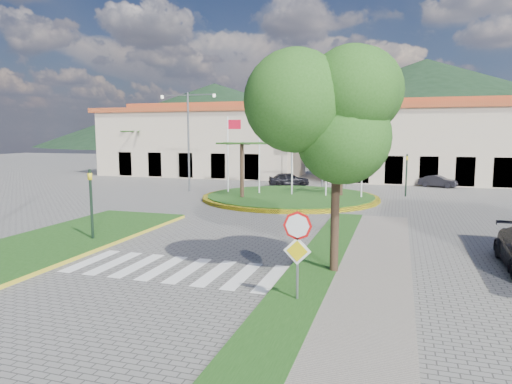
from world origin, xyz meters
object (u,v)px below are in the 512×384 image
(deciduous_tree, at_px, (337,120))
(white_van, at_px, (241,172))
(stop_sign, at_px, (297,242))
(roundabout_island, at_px, (290,197))
(car_dark_a, at_px, (289,179))
(car_dark_b, at_px, (438,181))

(deciduous_tree, xyz_separation_m, white_van, (-14.51, 31.96, -4.65))
(stop_sign, bearing_deg, roundabout_island, 103.73)
(white_van, bearing_deg, stop_sign, -136.86)
(white_van, height_order, car_dark_a, car_dark_a)
(roundabout_island, xyz_separation_m, stop_sign, (4.90, -20.04, 1.62))
(car_dark_b, bearing_deg, roundabout_island, 152.01)
(roundabout_island, bearing_deg, white_van, 121.09)
(white_van, relative_size, car_dark_b, 1.18)
(roundabout_island, xyz_separation_m, deciduous_tree, (5.50, -17.00, 5.01))
(deciduous_tree, height_order, car_dark_a, deciduous_tree)
(roundabout_island, relative_size, car_dark_b, 3.97)
(stop_sign, bearing_deg, deciduous_tree, 78.82)
(stop_sign, xyz_separation_m, car_dark_b, (5.89, 31.15, -1.26))
(deciduous_tree, distance_m, car_dark_a, 26.49)
(roundabout_island, relative_size, white_van, 3.36)
(deciduous_tree, height_order, white_van, deciduous_tree)
(deciduous_tree, bearing_deg, white_van, 114.43)
(car_dark_a, xyz_separation_m, car_dark_b, (12.79, 3.11, -0.10))
(roundabout_island, height_order, car_dark_a, roundabout_island)
(white_van, distance_m, car_dark_b, 20.17)
(roundabout_island, bearing_deg, car_dark_a, 104.05)
(roundabout_island, xyz_separation_m, car_dark_b, (10.78, 11.12, 0.36))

